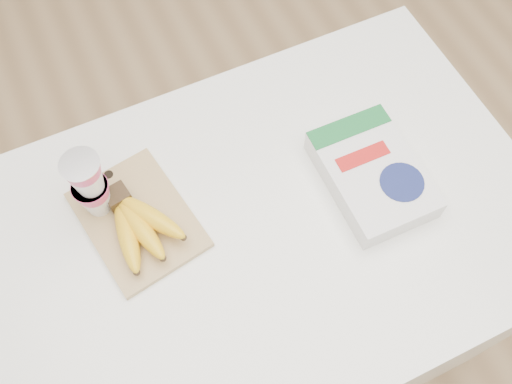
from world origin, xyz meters
The scene contains 6 objects.
room centered at (0.00, 0.00, 1.35)m, with size 4.00×4.00×4.00m.
table centered at (0.00, 0.00, 0.45)m, with size 1.20×0.80×0.90m, color white.
cutting_board centered at (-0.23, 0.12, 0.90)m, with size 0.20×0.28×0.01m, color tan.
bananas centered at (-0.23, 0.09, 0.94)m, with size 0.15×0.20×0.06m.
yogurt_stack centered at (-0.29, 0.17, 1.01)m, with size 0.08×0.08×0.18m.
cereal_box centered at (0.26, -0.01, 0.93)m, with size 0.19×0.27×0.06m.
Camera 1 is at (-0.22, -0.43, 1.98)m, focal length 40.00 mm.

